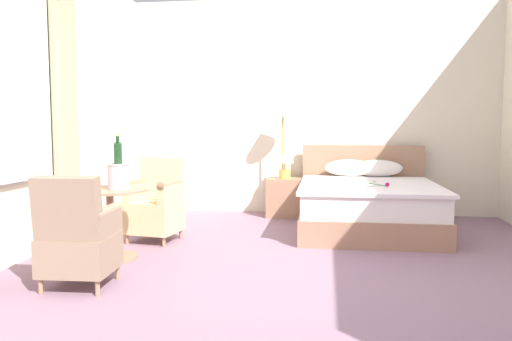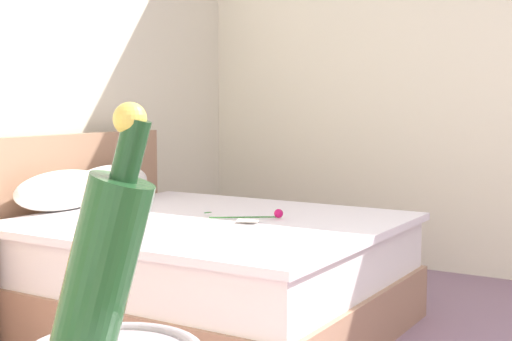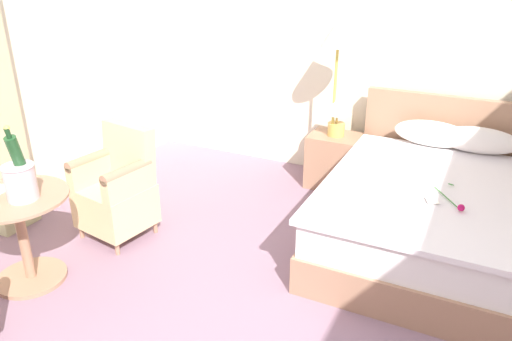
% 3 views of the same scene
% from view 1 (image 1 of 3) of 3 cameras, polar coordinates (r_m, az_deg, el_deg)
% --- Properties ---
extents(ground_plane, '(8.01, 8.01, 0.00)m').
position_cam_1_polar(ground_plane, '(4.22, 4.77, -12.44)').
color(ground_plane, gray).
extents(wall_headboard_side, '(5.33, 0.12, 3.10)m').
position_cam_1_polar(wall_headboard_side, '(7.34, 6.34, 7.25)').
color(wall_headboard_side, '#ECE3C7').
rests_on(wall_headboard_side, ground).
extents(bed, '(1.67, 2.04, 1.00)m').
position_cam_1_polar(bed, '(6.27, 12.59, -3.74)').
color(bed, '#A2765A').
rests_on(bed, ground).
extents(nightstand, '(0.51, 0.40, 0.54)m').
position_cam_1_polar(nightstand, '(7.03, 3.29, -3.10)').
color(nightstand, '#A2765A').
rests_on(nightstand, ground).
extents(bedside_lamp, '(0.26, 0.26, 0.41)m').
position_cam_1_polar(bedside_lamp, '(6.98, 3.31, 1.23)').
color(bedside_lamp, gold).
rests_on(bedside_lamp, nightstand).
extents(floor_lamp_brass, '(0.32, 0.32, 1.65)m').
position_cam_1_polar(floor_lamp_brass, '(6.93, 3.09, 5.92)').
color(floor_lamp_brass, gold).
rests_on(floor_lamp_brass, ground).
extents(side_table_round, '(0.71, 0.71, 0.67)m').
position_cam_1_polar(side_table_round, '(4.97, -16.30, -5.41)').
color(side_table_round, '#A2765A').
rests_on(side_table_round, ground).
extents(champagne_bucket, '(0.21, 0.21, 0.53)m').
position_cam_1_polar(champagne_bucket, '(4.88, -15.45, -0.23)').
color(champagne_bucket, '#BDA8AF').
rests_on(champagne_bucket, side_table_round).
extents(wine_glass_near_bucket, '(0.08, 0.08, 0.16)m').
position_cam_1_polar(wine_glass_near_bucket, '(5.11, -16.09, -0.46)').
color(wine_glass_near_bucket, white).
rests_on(wine_glass_near_bucket, side_table_round).
extents(wine_glass_near_edge, '(0.08, 0.08, 0.13)m').
position_cam_1_polar(wine_glass_near_edge, '(4.75, -18.18, -1.23)').
color(wine_glass_near_edge, white).
rests_on(wine_glass_near_edge, side_table_round).
extents(snack_plate, '(0.17, 0.17, 0.04)m').
position_cam_1_polar(snack_plate, '(5.01, -18.46, -1.91)').
color(snack_plate, white).
rests_on(snack_plate, side_table_round).
extents(armchair_by_window, '(0.59, 0.59, 0.92)m').
position_cam_1_polar(armchair_by_window, '(5.64, -11.42, -3.80)').
color(armchair_by_window, '#A2765A').
rests_on(armchair_by_window, ground).
extents(armchair_facing_bed, '(0.55, 0.55, 0.90)m').
position_cam_1_polar(armchair_facing_bed, '(4.17, -19.75, -7.25)').
color(armchair_facing_bed, '#A2765A').
rests_on(armchair_facing_bed, ground).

